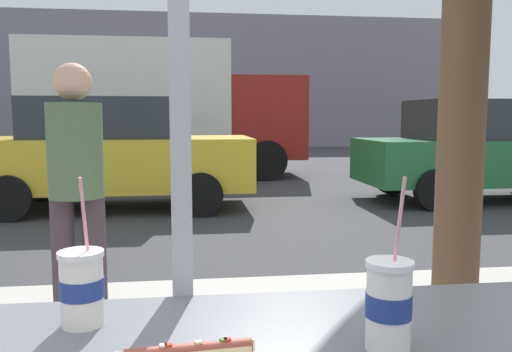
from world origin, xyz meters
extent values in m
plane|color=#38383A|center=(0.00, 8.00, 0.00)|extent=(60.00, 60.00, 0.00)
cube|color=#404245|center=(0.00, 0.03, 0.99)|extent=(2.21, 0.02, 0.02)
cube|color=#9E9EA3|center=(0.00, 0.08, 1.67)|extent=(0.05, 0.08, 1.33)
cube|color=gray|center=(0.00, 23.83, 3.03)|extent=(28.00, 1.20, 6.05)
cylinder|color=silver|center=(-0.21, -0.11, 1.08)|extent=(0.09, 0.09, 0.15)
cylinder|color=navy|center=(-0.21, -0.11, 1.08)|extent=(0.09, 0.09, 0.04)
cylinder|color=black|center=(-0.21, -0.11, 1.14)|extent=(0.08, 0.08, 0.01)
cylinder|color=white|center=(-0.21, -0.11, 1.15)|extent=(0.09, 0.09, 0.01)
cylinder|color=pink|center=(-0.20, -0.12, 1.22)|extent=(0.01, 0.04, 0.20)
cylinder|color=white|center=(0.38, -0.31, 1.08)|extent=(0.08, 0.08, 0.16)
cylinder|color=navy|center=(0.38, -0.31, 1.09)|extent=(0.09, 0.09, 0.04)
cylinder|color=black|center=(0.38, -0.31, 1.16)|extent=(0.08, 0.08, 0.01)
cylinder|color=white|center=(0.38, -0.31, 1.17)|extent=(0.09, 0.09, 0.01)
cylinder|color=pink|center=(0.39, -0.32, 1.23)|extent=(0.02, 0.02, 0.20)
cylinder|color=brown|center=(0.01, -0.35, 1.04)|extent=(0.22, 0.05, 0.03)
cube|color=beige|center=(0.03, -0.35, 1.05)|extent=(0.01, 0.01, 0.01)
cube|color=red|center=(0.08, -0.35, 1.05)|extent=(0.01, 0.01, 0.01)
cube|color=red|center=(-0.02, -0.36, 1.05)|extent=(0.01, 0.01, 0.01)
cube|color=beige|center=(-0.03, -0.36, 1.05)|extent=(0.01, 0.01, 0.01)
cube|color=#337A2D|center=(0.07, -0.35, 1.05)|extent=(0.01, 0.01, 0.01)
cube|color=gold|center=(-1.10, 7.22, 0.72)|extent=(4.24, 1.76, 0.79)
cube|color=#282D33|center=(-1.24, 7.22, 1.42)|extent=(2.20, 1.55, 0.61)
cylinder|color=black|center=(0.22, 8.10, 0.32)|extent=(0.64, 0.18, 0.64)
cylinder|color=black|center=(0.22, 6.34, 0.32)|extent=(0.64, 0.18, 0.64)
cylinder|color=black|center=(-2.41, 8.10, 0.32)|extent=(0.64, 0.18, 0.64)
cylinder|color=black|center=(-2.41, 6.34, 0.32)|extent=(0.64, 0.18, 0.64)
cube|color=#236B38|center=(5.10, 7.22, 0.69)|extent=(4.25, 1.71, 0.73)
cube|color=#282D33|center=(4.98, 7.22, 1.38)|extent=(2.21, 1.51, 0.66)
cylinder|color=black|center=(3.78, 8.08, 0.32)|extent=(0.64, 0.18, 0.64)
cylinder|color=black|center=(3.78, 6.36, 0.32)|extent=(0.64, 0.18, 0.64)
cube|color=silver|center=(-1.27, 11.54, 1.78)|extent=(4.57, 2.20, 2.67)
cube|color=maroon|center=(1.82, 11.54, 1.40)|extent=(1.90, 2.10, 1.90)
cylinder|color=black|center=(1.82, 12.59, 0.45)|extent=(0.90, 0.24, 0.90)
cylinder|color=black|center=(1.82, 10.49, 0.45)|extent=(0.90, 0.24, 0.90)
cylinder|color=black|center=(-2.04, 12.64, 0.45)|extent=(0.90, 0.24, 0.90)
cylinder|color=black|center=(-2.04, 10.44, 0.45)|extent=(0.90, 0.24, 0.90)
cylinder|color=#3F2F36|center=(-0.73, 2.01, 0.54)|extent=(0.14, 0.14, 0.84)
cylinder|color=#3F2F36|center=(-0.55, 2.01, 0.54)|extent=(0.14, 0.14, 0.84)
cylinder|color=#486040|center=(-0.64, 2.01, 1.24)|extent=(0.32, 0.32, 0.56)
sphere|color=tan|center=(-0.64, 2.01, 1.64)|extent=(0.22, 0.22, 0.22)
cylinder|color=brown|center=(1.41, 1.34, 1.37)|extent=(0.24, 0.24, 2.51)
camera|label=1|loc=(0.01, -1.23, 1.44)|focal=37.23mm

